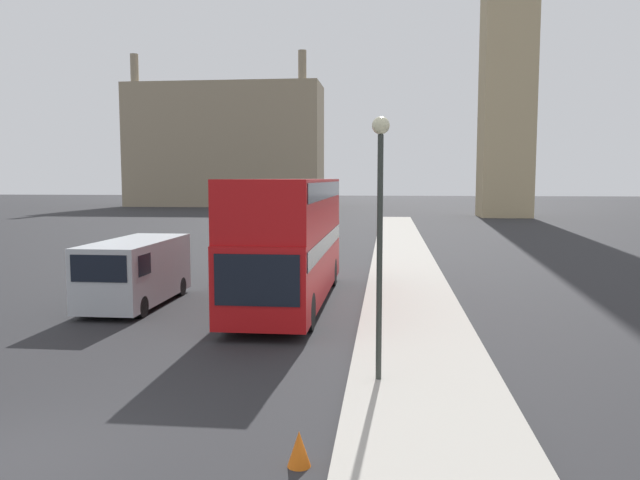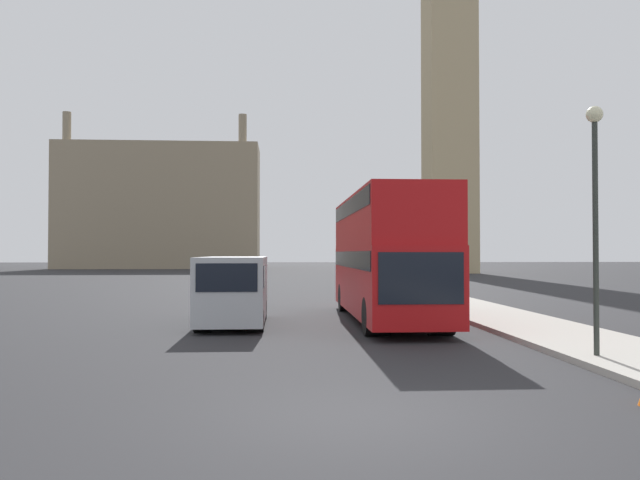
% 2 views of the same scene
% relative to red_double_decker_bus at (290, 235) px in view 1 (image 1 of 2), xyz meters
% --- Properties ---
extents(ground_plane, '(300.00, 300.00, 0.00)m').
position_rel_red_double_decker_bus_xyz_m(ground_plane, '(-2.45, -12.54, -2.41)').
color(ground_plane, '#28282B').
extents(building_block_distant, '(30.13, 10.06, 23.03)m').
position_rel_red_double_decker_bus_xyz_m(building_block_distant, '(-22.20, 75.77, 7.06)').
color(building_block_distant, gray).
rests_on(building_block_distant, ground_plane).
extents(red_double_decker_bus, '(2.61, 10.84, 4.31)m').
position_rel_red_double_decker_bus_xyz_m(red_double_decker_bus, '(0.00, 0.00, 0.00)').
color(red_double_decker_bus, '#B71114').
rests_on(red_double_decker_bus, ground_plane).
extents(white_van, '(2.09, 5.48, 2.24)m').
position_rel_red_double_decker_bus_xyz_m(white_van, '(-5.19, -0.91, -1.20)').
color(white_van, '#B2B7BC').
rests_on(white_van, ground_plane).
extents(street_lamp, '(0.36, 0.36, 5.43)m').
position_rel_red_double_decker_bus_xyz_m(street_lamp, '(3.20, -8.30, 1.34)').
color(street_lamp, '#2D332D').
rests_on(street_lamp, sidewalk_strip).
extents(traffic_cone, '(0.36, 0.36, 0.55)m').
position_rel_red_double_decker_bus_xyz_m(traffic_cone, '(2.06, -12.12, -2.13)').
color(traffic_cone, orange).
rests_on(traffic_cone, ground_plane).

